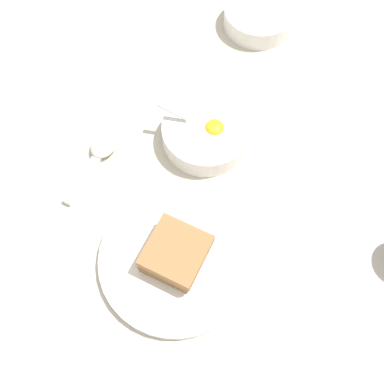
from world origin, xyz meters
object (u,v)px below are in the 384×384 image
at_px(soup_spoon, 100,151).
at_px(congee_bowl, 259,17).
at_px(toast_sandwich, 176,253).
at_px(egg_bowl, 206,133).
at_px(toast_plate, 176,259).

xyz_separation_m(soup_spoon, congee_bowl, (0.27, -0.30, 0.01)).
distance_m(toast_sandwich, congee_bowl, 0.50).
bearing_deg(egg_bowl, congee_bowl, -25.81).
relative_size(egg_bowl, soup_spoon, 1.09).
bearing_deg(toast_plate, congee_bowl, -21.85).
bearing_deg(soup_spoon, congee_bowl, -47.90).
height_order(egg_bowl, soup_spoon, egg_bowl).
distance_m(egg_bowl, toast_sandwich, 0.22).
distance_m(soup_spoon, congee_bowl, 0.40).
bearing_deg(egg_bowl, soup_spoon, 95.04).
relative_size(toast_sandwich, soup_spoon, 0.81).
bearing_deg(egg_bowl, toast_plate, 163.32).
height_order(egg_bowl, congee_bowl, egg_bowl).
bearing_deg(toast_plate, egg_bowl, -16.68).
bearing_deg(congee_bowl, egg_bowl, 154.19).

